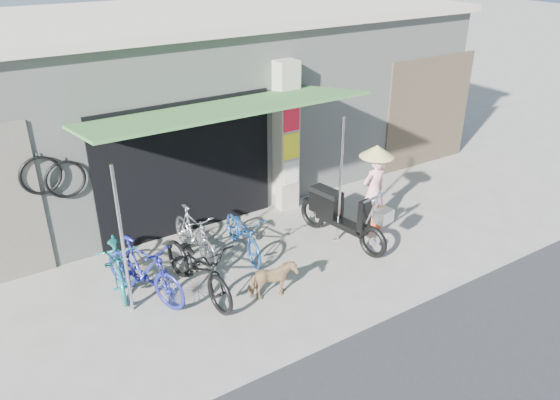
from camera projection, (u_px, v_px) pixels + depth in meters
ground at (322, 273)px, 9.09m from camera, size 80.00×80.00×0.00m
bicycle_shop at (188, 96)px, 12.14m from camera, size 12.30×5.30×3.66m
shop_pillar at (285, 137)px, 10.70m from camera, size 0.42×0.44×3.00m
awning at (222, 112)px, 8.78m from camera, size 4.60×1.88×2.72m
neighbour_right at (429, 112)px, 12.90m from camera, size 2.60×0.06×2.60m
bike_teal at (118, 260)px, 8.62m from camera, size 0.94×1.79×0.90m
bike_blue at (144, 270)px, 8.26m from camera, size 1.08×1.73×1.01m
bike_black at (198, 266)px, 8.37m from camera, size 0.86×1.96×1.00m
bike_silver at (194, 234)px, 9.32m from camera, size 0.49×1.56×0.93m
bike_navy at (243, 233)px, 9.49m from camera, size 0.73×1.60×0.81m
street_dog at (273, 280)px, 8.35m from camera, size 0.79×0.47×0.63m
moped at (340, 215)px, 9.84m from camera, size 0.67×2.04×1.16m
nun at (374, 187)px, 10.19m from camera, size 0.64×0.64×1.67m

